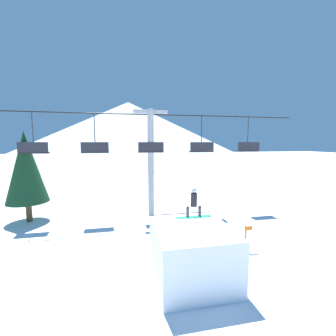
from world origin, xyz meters
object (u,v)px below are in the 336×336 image
object	(u,v)px
snow_ramp	(192,252)
trail_marker	(246,237)
snowboarder	(194,203)
pine_tree_near	(26,167)

from	to	relation	value
snow_ramp	trail_marker	xyz separation A→B (m)	(3.35, 1.61, -0.37)
snowboarder	pine_tree_near	xyz separation A→B (m)	(-9.42, 7.43, 0.98)
trail_marker	pine_tree_near	bearing A→B (deg)	150.95
snowboarder	pine_tree_near	world-z (taller)	pine_tree_near
pine_tree_near	snow_ramp	bearing A→B (deg)	-43.24
snow_ramp	pine_tree_near	distance (m)	12.66
snow_ramp	snowboarder	size ratio (longest dim) A/B	2.16
snowboarder	trail_marker	bearing A→B (deg)	10.96
snow_ramp	snowboarder	distance (m)	2.05
snowboarder	pine_tree_near	bearing A→B (deg)	141.72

